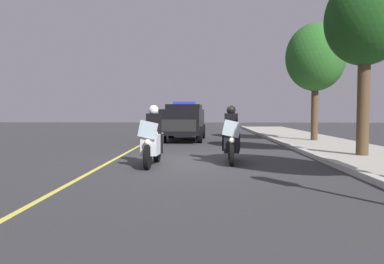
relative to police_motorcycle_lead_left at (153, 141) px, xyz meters
name	(u,v)px	position (x,y,z in m)	size (l,w,h in m)	color
ground_plane	(192,161)	(-0.88, 1.09, -0.70)	(80.00, 80.00, 0.00)	#333335
curb_strip	(325,160)	(-0.88, 5.13, -0.62)	(48.00, 0.24, 0.15)	#B7B5AD
lane_stripe_center	(111,161)	(-0.88, -1.41, -0.70)	(48.00, 0.12, 0.01)	#E0D14C
police_motorcycle_lead_left	(153,141)	(0.00, 0.00, 0.00)	(2.14, 0.60, 1.72)	black
police_motorcycle_lead_right	(231,139)	(-0.70, 2.27, 0.00)	(2.14, 0.60, 1.72)	black
police_suv	(184,120)	(-9.20, 0.43, 0.37)	(4.99, 2.28, 2.05)	black
tree_mid_block	(365,22)	(-1.90, 6.68, 3.73)	(2.57, 2.57, 5.86)	#4C3823
tree_far_back	(316,58)	(-8.34, 7.00, 3.49)	(2.93, 2.93, 5.79)	#4C3823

